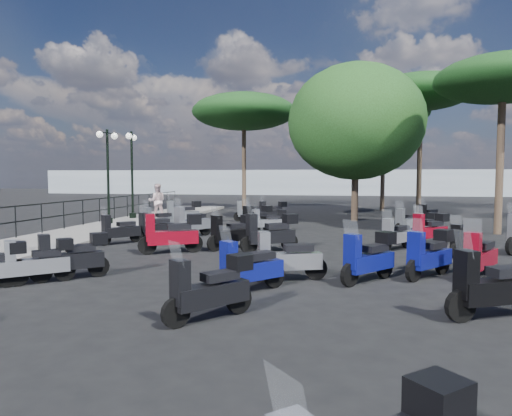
% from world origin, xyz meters
% --- Properties ---
extents(ground, '(120.00, 120.00, 0.00)m').
position_xyz_m(ground, '(0.00, 0.00, 0.00)').
color(ground, black).
rests_on(ground, ground).
extents(sidewalk, '(3.00, 30.00, 0.15)m').
position_xyz_m(sidewalk, '(-6.50, 3.00, 0.07)').
color(sidewalk, '#615E5C').
rests_on(sidewalk, ground).
extents(railing, '(0.04, 26.04, 1.10)m').
position_xyz_m(railing, '(-7.80, 2.80, 0.90)').
color(railing, black).
rests_on(railing, sidewalk).
extents(lamp_post_1, '(0.50, 1.21, 4.17)m').
position_xyz_m(lamp_post_1, '(-7.12, 5.82, 2.53)').
color(lamp_post_1, black).
rests_on(lamp_post_1, sidewalk).
extents(lamp_post_2, '(0.50, 1.26, 4.33)m').
position_xyz_m(lamp_post_2, '(-7.25, 8.44, 2.62)').
color(lamp_post_2, black).
rests_on(lamp_post_2, sidewalk).
extents(pedestrian_far, '(1.04, 0.95, 1.73)m').
position_xyz_m(pedestrian_far, '(-5.89, 8.33, 1.02)').
color(pedestrian_far, beige).
rests_on(pedestrian_far, sidewalk).
extents(scooter_1, '(1.22, 1.15, 1.22)m').
position_xyz_m(scooter_1, '(-3.10, -4.52, 0.46)').
color(scooter_1, black).
rests_on(scooter_1, ground).
extents(scooter_2, '(1.71, 1.10, 1.50)m').
position_xyz_m(scooter_2, '(-1.74, -0.42, 0.56)').
color(scooter_2, black).
rests_on(scooter_2, ground).
extents(scooter_3, '(1.04, 1.34, 1.27)m').
position_xyz_m(scooter_3, '(-4.12, 1.01, 0.44)').
color(scooter_3, black).
rests_on(scooter_3, ground).
extents(scooter_4, '(1.09, 1.37, 1.31)m').
position_xyz_m(scooter_4, '(-4.12, 4.24, 0.46)').
color(scooter_4, black).
rests_on(scooter_4, ground).
extents(scooter_5, '(1.59, 1.19, 1.45)m').
position_xyz_m(scooter_5, '(-4.08, 7.03, 0.55)').
color(scooter_5, black).
rests_on(scooter_5, ground).
extents(scooter_6, '(1.18, 1.33, 1.29)m').
position_xyz_m(scooter_6, '(1.13, -6.16, 0.49)').
color(scooter_6, black).
rests_on(scooter_6, ground).
extents(scooter_7, '(1.31, 1.23, 1.31)m').
position_xyz_m(scooter_7, '(-2.63, -4.03, 0.49)').
color(scooter_7, black).
rests_on(scooter_7, ground).
extents(scooter_8, '(1.63, 1.18, 1.47)m').
position_xyz_m(scooter_8, '(1.05, 0.36, 0.55)').
color(scooter_8, black).
rests_on(scooter_8, ground).
extents(scooter_9, '(1.11, 1.61, 1.46)m').
position_xyz_m(scooter_9, '(-2.36, 3.12, 0.51)').
color(scooter_9, black).
rests_on(scooter_9, ground).
extents(scooter_10, '(1.44, 0.74, 1.20)m').
position_xyz_m(scooter_10, '(0.25, 5.04, 0.45)').
color(scooter_10, black).
rests_on(scooter_10, ground).
extents(scooter_11, '(1.58, 0.76, 1.30)m').
position_xyz_m(scooter_11, '(-1.44, 9.30, 0.45)').
color(scooter_11, black).
rests_on(scooter_11, ground).
extents(scooter_13, '(1.66, 0.81, 1.37)m').
position_xyz_m(scooter_13, '(1.98, -3.27, 0.48)').
color(scooter_13, black).
rests_on(scooter_13, ground).
extents(scooter_14, '(1.18, 1.32, 1.33)m').
position_xyz_m(scooter_14, '(1.39, -4.39, 0.46)').
color(scooter_14, black).
rests_on(scooter_14, ground).
extents(scooter_15, '(1.26, 1.41, 1.37)m').
position_xyz_m(scooter_15, '(-0.18, 0.62, 0.52)').
color(scooter_15, black).
rests_on(scooter_15, ground).
extents(scooter_16, '(1.10, 1.50, 1.36)m').
position_xyz_m(scooter_16, '(-0.28, 5.30, 0.51)').
color(scooter_16, black).
rests_on(scooter_16, ground).
extents(scooter_17, '(1.40, 1.15, 1.32)m').
position_xyz_m(scooter_17, '(-0.24, 9.18, 0.50)').
color(scooter_17, black).
rests_on(scooter_17, ground).
extents(scooter_19, '(1.22, 1.42, 1.36)m').
position_xyz_m(scooter_19, '(5.05, -2.37, 0.51)').
color(scooter_19, black).
rests_on(scooter_19, ground).
extents(scooter_20, '(1.02, 1.51, 1.36)m').
position_xyz_m(scooter_20, '(6.12, -2.27, 0.47)').
color(scooter_20, black).
rests_on(scooter_20, ground).
extents(scooter_21, '(1.06, 1.31, 1.26)m').
position_xyz_m(scooter_21, '(4.77, 1.42, 0.44)').
color(scooter_21, black).
rests_on(scooter_21, ground).
extents(scooter_22, '(0.99, 1.32, 1.21)m').
position_xyz_m(scooter_22, '(6.08, 4.20, 0.45)').
color(scooter_22, black).
rests_on(scooter_22, ground).
extents(scooter_23, '(1.09, 1.35, 1.30)m').
position_xyz_m(scooter_23, '(5.62, 5.60, 0.45)').
color(scooter_23, black).
rests_on(scooter_23, ground).
extents(scooter_25, '(1.66, 0.95, 1.42)m').
position_xyz_m(scooter_25, '(5.49, -5.28, 0.49)').
color(scooter_25, black).
rests_on(scooter_25, ground).
extents(scooter_26, '(1.00, 1.22, 1.18)m').
position_xyz_m(scooter_26, '(6.50, 0.67, 0.41)').
color(scooter_26, black).
rests_on(scooter_26, ground).
extents(scooter_28, '(1.36, 1.23, 1.34)m').
position_xyz_m(scooter_28, '(5.97, 2.72, 0.50)').
color(scooter_28, black).
rests_on(scooter_28, ground).
extents(scooter_29, '(1.16, 1.21, 1.26)m').
position_xyz_m(scooter_29, '(7.01, 8.90, 0.44)').
color(scooter_29, black).
rests_on(scooter_29, ground).
extents(scooter_31, '(1.04, 1.34, 1.27)m').
position_xyz_m(scooter_31, '(-3.36, 2.16, 0.44)').
color(scooter_31, black).
rests_on(scooter_31, ground).
extents(scooter_32, '(1.22, 1.42, 1.36)m').
position_xyz_m(scooter_32, '(3.71, -3.05, 0.51)').
color(scooter_32, black).
rests_on(scooter_32, ground).
extents(broadleaf_tree, '(6.78, 6.78, 7.83)m').
position_xyz_m(broadleaf_tree, '(3.75, 10.52, 4.94)').
color(broadleaf_tree, '#38281E').
rests_on(broadleaf_tree, ground).
extents(pine_0, '(5.81, 5.81, 7.35)m').
position_xyz_m(pine_0, '(5.69, 17.77, 6.32)').
color(pine_0, '#38281E').
rests_on(pine_0, ground).
extents(pine_1, '(5.86, 5.86, 8.06)m').
position_xyz_m(pine_1, '(7.48, 14.77, 7.01)').
color(pine_1, '#38281E').
rests_on(pine_1, ground).
extents(pine_2, '(6.88, 6.88, 7.71)m').
position_xyz_m(pine_2, '(-3.35, 16.97, 6.49)').
color(pine_2, '#38281E').
rests_on(pine_2, ground).
extents(pine_3, '(5.09, 5.09, 6.84)m').
position_xyz_m(pine_3, '(9.10, 6.19, 5.92)').
color(pine_3, '#38281E').
rests_on(pine_3, ground).
extents(distant_hills, '(70.00, 8.00, 3.00)m').
position_xyz_m(distant_hills, '(0.00, 45.00, 1.50)').
color(distant_hills, gray).
rests_on(distant_hills, ground).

